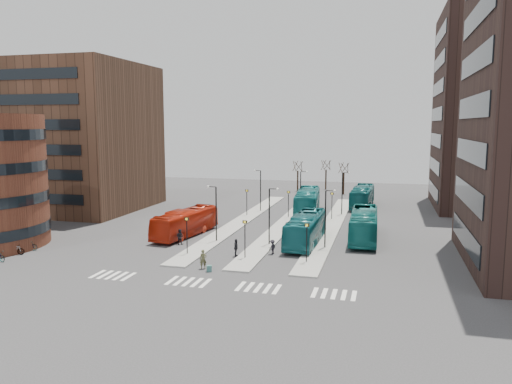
% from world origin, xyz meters
% --- Properties ---
extents(ground, '(160.00, 160.00, 0.00)m').
position_xyz_m(ground, '(0.00, 0.00, 0.00)').
color(ground, '#2F2F31').
rests_on(ground, ground).
extents(island_left, '(2.50, 45.00, 0.15)m').
position_xyz_m(island_left, '(-4.00, 30.00, 0.07)').
color(island_left, gray).
rests_on(island_left, ground).
extents(island_mid, '(2.50, 45.00, 0.15)m').
position_xyz_m(island_mid, '(2.00, 30.00, 0.07)').
color(island_mid, gray).
rests_on(island_mid, ground).
extents(island_right, '(2.50, 45.00, 0.15)m').
position_xyz_m(island_right, '(8.00, 30.00, 0.07)').
color(island_right, gray).
rests_on(island_right, ground).
extents(suitcase, '(0.55, 0.50, 0.56)m').
position_xyz_m(suitcase, '(-0.32, 7.15, 0.28)').
color(suitcase, navy).
rests_on(suitcase, ground).
extents(red_bus, '(4.31, 11.49, 3.13)m').
position_xyz_m(red_bus, '(-7.90, 20.03, 1.56)').
color(red_bus, '#AE220D').
rests_on(red_bus, ground).
extents(teal_bus_a, '(3.04, 11.96, 3.31)m').
position_xyz_m(teal_bus_a, '(6.31, 19.69, 1.66)').
color(teal_bus_a, '#13595F').
rests_on(teal_bus_a, ground).
extents(teal_bus_b, '(4.27, 13.29, 3.64)m').
position_xyz_m(teal_bus_b, '(3.64, 37.93, 1.82)').
color(teal_bus_b, '#166E71').
rests_on(teal_bus_b, ground).
extents(teal_bus_c, '(3.13, 12.37, 3.43)m').
position_xyz_m(teal_bus_c, '(12.34, 23.24, 1.71)').
color(teal_bus_c, '#146866').
rests_on(teal_bus_c, ground).
extents(teal_bus_d, '(3.39, 12.04, 3.32)m').
position_xyz_m(teal_bus_d, '(11.07, 46.20, 1.66)').
color(teal_bus_d, '#12585C').
rests_on(teal_bus_d, ground).
extents(traveller, '(0.73, 0.58, 1.75)m').
position_xyz_m(traveller, '(-1.14, 7.86, 0.87)').
color(traveller, '#48482B').
rests_on(traveller, ground).
extents(commuter_a, '(0.84, 0.67, 1.68)m').
position_xyz_m(commuter_a, '(-6.89, 15.93, 0.84)').
color(commuter_a, black).
rests_on(commuter_a, ground).
extents(commuter_b, '(0.56, 1.07, 1.75)m').
position_xyz_m(commuter_b, '(0.48, 12.69, 0.87)').
color(commuter_b, black).
rests_on(commuter_b, ground).
extents(commuter_c, '(0.88, 1.09, 1.47)m').
position_xyz_m(commuter_c, '(3.76, 14.46, 0.73)').
color(commuter_c, black).
rests_on(commuter_c, ground).
extents(bicycle_mid, '(1.84, 1.03, 1.06)m').
position_xyz_m(bicycle_mid, '(-21.00, 7.61, 0.53)').
color(bicycle_mid, gray).
rests_on(bicycle_mid, ground).
extents(bicycle_far, '(2.03, 1.24, 1.01)m').
position_xyz_m(bicycle_far, '(-21.00, 9.42, 0.50)').
color(bicycle_far, gray).
rests_on(bicycle_far, ground).
extents(crosswalk_stripes, '(22.35, 2.40, 0.01)m').
position_xyz_m(crosswalk_stripes, '(1.75, 4.00, 0.01)').
color(crosswalk_stripes, silver).
rests_on(crosswalk_stripes, ground).
extents(office_block, '(25.00, 20.12, 22.00)m').
position_xyz_m(office_block, '(-34.00, 33.98, 11.00)').
color(office_block, '#4E3324').
rests_on(office_block, ground).
extents(tower_far, '(20.12, 20.00, 30.00)m').
position_xyz_m(tower_far, '(31.98, 50.00, 15.00)').
color(tower_far, '#2E1E19').
rests_on(tower_far, ground).
extents(sign_poles, '(12.45, 22.12, 3.65)m').
position_xyz_m(sign_poles, '(1.60, 23.00, 2.41)').
color(sign_poles, black).
rests_on(sign_poles, ground).
extents(lamp_posts, '(14.04, 20.24, 6.12)m').
position_xyz_m(lamp_posts, '(2.64, 28.00, 3.58)').
color(lamp_posts, black).
rests_on(lamp_posts, ground).
extents(bare_trees, '(10.97, 8.14, 5.90)m').
position_xyz_m(bare_trees, '(2.67, 62.67, 2.72)').
color(bare_trees, black).
rests_on(bare_trees, ground).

